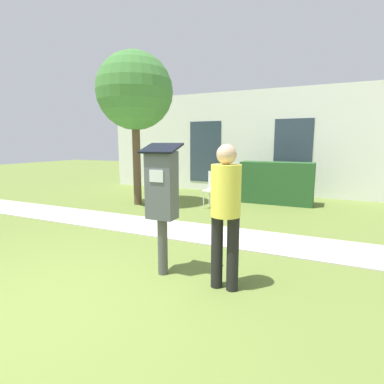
# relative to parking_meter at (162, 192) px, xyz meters

# --- Properties ---
(ground_plane) EXTENTS (40.00, 40.00, 0.00)m
(ground_plane) POSITION_rel_parking_meter_xyz_m (-0.63, -1.17, -1.02)
(ground_plane) COLOR olive
(sidewalk) EXTENTS (12.00, 1.10, 0.02)m
(sidewalk) POSITION_rel_parking_meter_xyz_m (-0.63, 1.73, -1.01)
(sidewalk) COLOR beige
(sidewalk) RESTS_ON ground
(building_facade) EXTENTS (10.00, 0.26, 3.20)m
(building_facade) POSITION_rel_parking_meter_xyz_m (-0.63, 6.49, 0.58)
(building_facade) COLOR white
(building_facade) RESTS_ON ground
(parking_meter) EXTENTS (0.44, 0.31, 1.59)m
(parking_meter) POSITION_rel_parking_meter_xyz_m (0.00, 0.00, 0.00)
(parking_meter) COLOR #4C4C4C
(parking_meter) RESTS_ON ground
(person_standing) EXTENTS (0.32, 0.32, 1.58)m
(person_standing) POSITION_rel_parking_meter_xyz_m (0.80, -0.04, -0.09)
(person_standing) COLOR black
(person_standing) RESTS_ON ground
(outdoor_chair_left) EXTENTS (0.44, 0.44, 0.90)m
(outdoor_chair_left) POSITION_rel_parking_meter_xyz_m (-2.17, 3.72, -0.49)
(outdoor_chair_left) COLOR white
(outdoor_chair_left) RESTS_ON ground
(outdoor_chair_middle) EXTENTS (0.44, 0.44, 0.90)m
(outdoor_chair_middle) POSITION_rel_parking_meter_xyz_m (-0.75, 3.88, -0.49)
(outdoor_chair_middle) COLOR white
(outdoor_chair_middle) RESTS_ON ground
(hedge_row) EXTENTS (1.86, 0.60, 1.10)m
(hedge_row) POSITION_rel_parking_meter_xyz_m (0.54, 5.06, -0.47)
(hedge_row) COLOR #285628
(hedge_row) RESTS_ON ground
(tree) EXTENTS (1.90, 1.90, 3.82)m
(tree) POSITION_rel_parking_meter_xyz_m (-2.74, 3.42, 1.83)
(tree) COLOR brown
(tree) RESTS_ON ground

